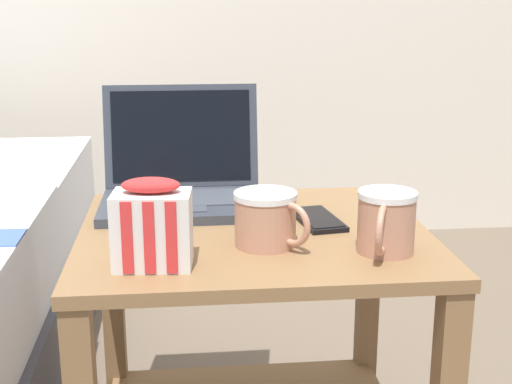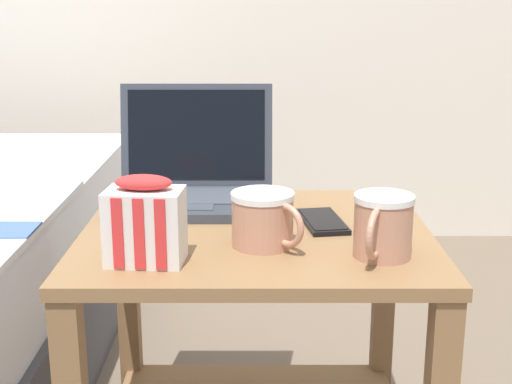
{
  "view_description": "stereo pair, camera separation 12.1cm",
  "coord_description": "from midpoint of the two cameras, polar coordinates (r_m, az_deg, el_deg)",
  "views": [
    {
      "loc": [
        -0.12,
        -1.21,
        0.95
      ],
      "look_at": [
        0.0,
        -0.04,
        0.63
      ],
      "focal_mm": 50.0,
      "sensor_mm": 36.0,
      "label": 1
    },
    {
      "loc": [
        0.0,
        -1.21,
        0.95
      ],
      "look_at": [
        0.0,
        -0.04,
        0.63
      ],
      "focal_mm": 50.0,
      "sensor_mm": 36.0,
      "label": 2
    }
  ],
  "objects": [
    {
      "name": "laptop",
      "position": [
        1.43,
        -2.58,
        0.98
      ],
      "size": [
        0.32,
        0.26,
        0.23
      ],
      "color": "#333842",
      "rests_on": "bedside_table"
    },
    {
      "name": "snack_bag",
      "position": [
        1.1,
        -5.78,
        -2.52
      ],
      "size": [
        0.12,
        0.09,
        0.14
      ],
      "color": "silver",
      "rests_on": "bedside_table"
    },
    {
      "name": "bedside_table",
      "position": [
        1.35,
        2.62,
        -11.06
      ],
      "size": [
        0.62,
        0.54,
        0.55
      ],
      "color": "olive",
      "rests_on": "ground_plane"
    },
    {
      "name": "cell_phone",
      "position": [
        1.31,
        7.97,
        -2.37
      ],
      "size": [
        0.09,
        0.16,
        0.01
      ],
      "color": "black",
      "rests_on": "bedside_table"
    },
    {
      "name": "mug_front_left",
      "position": [
        1.15,
        13.1,
        -2.5
      ],
      "size": [
        0.1,
        0.13,
        0.1
      ],
      "color": "tan",
      "rests_on": "bedside_table"
    },
    {
      "name": "mug_front_right",
      "position": [
        1.17,
        3.57,
        -2.01
      ],
      "size": [
        0.12,
        0.12,
        0.09
      ],
      "color": "tan",
      "rests_on": "bedside_table"
    }
  ]
}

